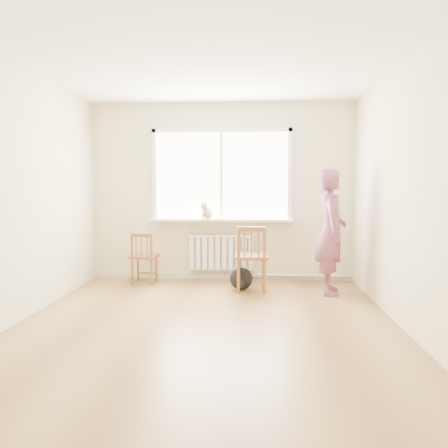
% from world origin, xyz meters
% --- Properties ---
extents(floor, '(4.50, 4.50, 0.00)m').
position_xyz_m(floor, '(0.00, 0.00, 0.00)').
color(floor, olive).
rests_on(floor, ground).
extents(ceiling, '(4.50, 4.50, 0.00)m').
position_xyz_m(ceiling, '(0.00, 0.00, 2.70)').
color(ceiling, white).
rests_on(ceiling, back_wall).
extents(back_wall, '(4.00, 0.01, 2.70)m').
position_xyz_m(back_wall, '(0.00, 2.25, 1.35)').
color(back_wall, beige).
rests_on(back_wall, ground).
extents(window, '(2.12, 0.05, 1.42)m').
position_xyz_m(window, '(0.00, 2.22, 1.66)').
color(window, white).
rests_on(window, back_wall).
extents(windowsill, '(2.15, 0.22, 0.04)m').
position_xyz_m(windowsill, '(0.00, 2.14, 0.93)').
color(windowsill, white).
rests_on(windowsill, back_wall).
extents(radiator, '(1.00, 0.12, 0.55)m').
position_xyz_m(radiator, '(0.00, 2.16, 0.44)').
color(radiator, white).
rests_on(radiator, back_wall).
extents(heating_pipe, '(1.40, 0.04, 0.04)m').
position_xyz_m(heating_pipe, '(1.25, 2.19, 0.08)').
color(heating_pipe, silver).
rests_on(heating_pipe, back_wall).
extents(baseboard, '(4.00, 0.03, 0.08)m').
position_xyz_m(baseboard, '(0.00, 2.23, 0.04)').
color(baseboard, beige).
rests_on(baseboard, ground).
extents(chair_left, '(0.39, 0.37, 0.76)m').
position_xyz_m(chair_left, '(-1.12, 1.83, 0.38)').
color(chair_left, brown).
rests_on(chair_left, floor).
extents(chair_right, '(0.45, 0.43, 0.91)m').
position_xyz_m(chair_right, '(0.46, 1.45, 0.46)').
color(chair_right, brown).
rests_on(chair_right, floor).
extents(person, '(0.45, 0.64, 1.67)m').
position_xyz_m(person, '(1.52, 1.44, 0.84)').
color(person, '#C24052').
rests_on(person, floor).
extents(cat, '(0.26, 0.41, 0.29)m').
position_xyz_m(cat, '(-0.20, 2.05, 1.07)').
color(cat, beige).
rests_on(cat, windowsill).
extents(backpack, '(0.32, 0.24, 0.31)m').
position_xyz_m(backpack, '(0.32, 1.55, 0.16)').
color(backpack, black).
rests_on(backpack, floor).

